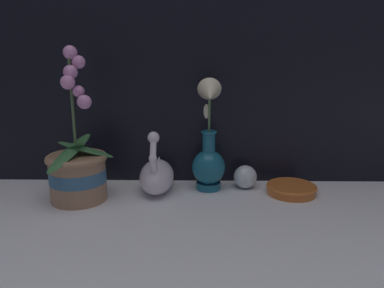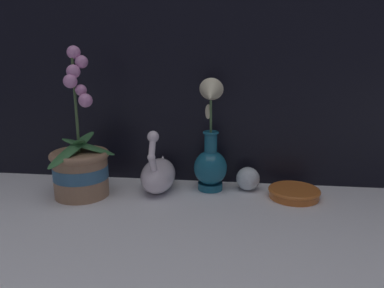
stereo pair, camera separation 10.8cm
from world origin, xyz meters
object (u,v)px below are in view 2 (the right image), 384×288
(orchid_potted_plant, at_px, (80,165))
(amber_dish, at_px, (294,192))
(glass_sphere, at_px, (248,179))
(blue_vase, at_px, (210,153))
(swan_figurine, at_px, (158,173))

(orchid_potted_plant, distance_m, amber_dish, 0.63)
(amber_dish, bearing_deg, glass_sphere, 160.54)
(orchid_potted_plant, xyz_separation_m, amber_dish, (0.63, 0.06, -0.08))
(blue_vase, xyz_separation_m, amber_dish, (0.25, -0.03, -0.10))
(swan_figurine, distance_m, blue_vase, 0.17)
(orchid_potted_plant, xyz_separation_m, blue_vase, (0.38, 0.09, 0.02))
(glass_sphere, xyz_separation_m, amber_dish, (0.13, -0.05, -0.02))
(orchid_potted_plant, distance_m, swan_figurine, 0.23)
(glass_sphere, distance_m, amber_dish, 0.14)
(orchid_potted_plant, relative_size, glass_sphere, 5.97)
(swan_figurine, bearing_deg, orchid_potted_plant, -163.06)
(orchid_potted_plant, relative_size, blue_vase, 1.26)
(glass_sphere, bearing_deg, amber_dish, -19.46)
(blue_vase, relative_size, amber_dish, 2.29)
(swan_figurine, height_order, glass_sphere, swan_figurine)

